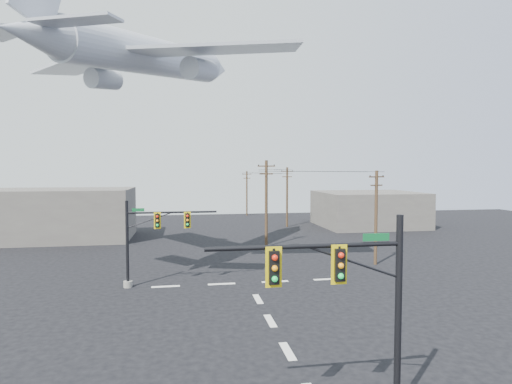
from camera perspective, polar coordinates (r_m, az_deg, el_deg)
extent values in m
plane|color=black|center=(21.10, 4.23, -20.43)|extent=(120.00, 120.00, 0.00)
cube|color=silver|center=(21.10, 4.23, -20.40)|extent=(0.40, 2.00, 0.01)
cube|color=silver|center=(24.72, 1.91, -16.78)|extent=(0.40, 2.00, 0.01)
cube|color=silver|center=(28.45, 0.25, -14.08)|extent=(0.40, 2.00, 0.01)
cube|color=silver|center=(31.93, -11.95, -12.22)|extent=(2.00, 0.40, 0.01)
cube|color=silver|center=(32.02, -4.61, -12.12)|extent=(2.00, 0.40, 0.01)
cube|color=silver|center=(32.59, 2.56, -11.84)|extent=(2.00, 0.40, 0.01)
cube|color=silver|center=(33.64, 9.37, -11.40)|extent=(2.00, 0.40, 0.01)
cylinder|color=black|center=(16.05, 18.43, -15.18)|extent=(0.24, 0.24, 6.87)
cylinder|color=black|center=(14.21, 6.65, -7.20)|extent=(6.62, 0.16, 0.16)
cylinder|color=black|center=(14.87, 12.85, -9.11)|extent=(3.51, 0.08, 0.08)
cube|color=black|center=(14.54, 11.03, -9.48)|extent=(0.33, 0.29, 1.08)
cube|color=#DBBE0C|center=(14.56, 11.01, -9.47)|extent=(0.54, 0.04, 1.33)
sphere|color=red|center=(14.32, 11.29, -8.28)|extent=(0.20, 0.20, 0.20)
sphere|color=orange|center=(14.39, 11.27, -9.62)|extent=(0.20, 0.20, 0.20)
sphere|color=#0CCD47|center=(14.47, 11.26, -10.95)|extent=(0.20, 0.20, 0.20)
cube|color=black|center=(13.94, 2.38, -9.99)|extent=(0.33, 0.29, 1.08)
cube|color=#DBBE0C|center=(13.95, 2.36, -9.97)|extent=(0.54, 0.04, 1.33)
sphere|color=red|center=(13.70, 2.53, -8.74)|extent=(0.20, 0.20, 0.20)
sphere|color=orange|center=(13.78, 2.52, -10.14)|extent=(0.20, 0.20, 0.20)
sphere|color=#0CCD47|center=(13.86, 2.52, -11.52)|extent=(0.20, 0.20, 0.20)
cube|color=#0C5426|center=(14.97, 15.72, -5.81)|extent=(0.93, 0.04, 0.26)
cylinder|color=gray|center=(32.38, -16.71, -11.68)|extent=(0.62, 0.62, 0.44)
cylinder|color=black|center=(31.77, -16.79, -6.67)|extent=(0.21, 0.21, 6.18)
cylinder|color=black|center=(31.24, -11.08, -2.68)|extent=(6.33, 0.14, 0.14)
cylinder|color=black|center=(31.38, -13.97, -3.66)|extent=(3.34, 0.07, 0.07)
cube|color=black|center=(31.21, -13.02, -3.73)|extent=(0.30, 0.26, 0.97)
cube|color=#DBBE0C|center=(31.23, -13.01, -3.73)|extent=(0.49, 0.04, 1.19)
sphere|color=red|center=(31.03, -13.04, -3.20)|extent=(0.18, 0.18, 0.18)
sphere|color=orange|center=(31.06, -13.03, -3.77)|extent=(0.18, 0.18, 0.18)
sphere|color=#0CCD47|center=(31.10, -13.03, -4.33)|extent=(0.18, 0.18, 0.18)
cube|color=black|center=(31.16, -9.13, -3.70)|extent=(0.30, 0.26, 0.97)
cube|color=#DBBE0C|center=(31.17, -9.13, -3.70)|extent=(0.49, 0.04, 1.19)
sphere|color=red|center=(30.97, -9.14, -3.17)|extent=(0.18, 0.18, 0.18)
sphere|color=orange|center=(31.01, -9.13, -3.74)|extent=(0.18, 0.18, 0.18)
sphere|color=#0CCD47|center=(31.04, -9.13, -4.30)|extent=(0.18, 0.18, 0.18)
cube|color=#0C5426|center=(31.31, -15.43, -2.31)|extent=(0.84, 0.04, 0.23)
cylinder|color=#49351F|center=(38.86, 15.70, -3.33)|extent=(0.28, 0.28, 8.26)
cube|color=#49351F|center=(38.63, 15.78, 1.96)|extent=(1.61, 0.60, 0.11)
cube|color=#49351F|center=(38.65, 15.77, 0.87)|extent=(1.26, 0.49, 0.11)
cylinder|color=black|center=(38.13, 14.98, 2.09)|extent=(0.09, 0.09, 0.11)
cylinder|color=black|center=(38.63, 15.79, 2.09)|extent=(0.09, 0.09, 0.11)
cylinder|color=black|center=(39.13, 16.58, 2.09)|extent=(0.09, 0.09, 0.11)
cylinder|color=#49351F|center=(46.11, 1.38, -1.55)|extent=(0.31, 0.31, 9.32)
cube|color=#49351F|center=(45.96, 1.39, 3.47)|extent=(1.87, 0.53, 0.13)
cube|color=#49351F|center=(45.96, 1.39, 2.43)|extent=(1.46, 0.44, 0.13)
cylinder|color=black|center=(45.99, 0.34, 3.60)|extent=(0.10, 0.10, 0.13)
cylinder|color=black|center=(45.96, 1.39, 3.60)|extent=(0.10, 0.10, 0.13)
cylinder|color=black|center=(45.94, 2.44, 3.60)|extent=(0.10, 0.10, 0.13)
cylinder|color=#49351F|center=(61.85, 4.16, -0.68)|extent=(0.29, 0.29, 8.62)
cube|color=#49351F|center=(61.72, 4.18, 2.77)|extent=(1.76, 0.43, 0.12)
cube|color=#49351F|center=(61.73, 4.17, 2.04)|extent=(1.37, 0.36, 0.12)
cylinder|color=black|center=(61.67, 3.45, 2.86)|extent=(0.10, 0.10, 0.12)
cylinder|color=black|center=(61.72, 4.18, 2.86)|extent=(0.10, 0.10, 0.12)
cylinder|color=black|center=(61.77, 4.90, 2.86)|extent=(0.10, 0.10, 0.12)
cylinder|color=#49351F|center=(76.71, -1.23, -0.17)|extent=(0.28, 0.28, 7.98)
cube|color=#49351F|center=(76.58, -1.24, 2.40)|extent=(1.60, 0.63, 0.11)
cube|color=#49351F|center=(76.60, -1.24, 1.85)|extent=(1.25, 0.51, 0.11)
cylinder|color=black|center=(76.72, -1.78, 2.46)|extent=(0.09, 0.09, 0.11)
cylinder|color=black|center=(76.58, -1.24, 2.46)|extent=(0.09, 0.09, 0.11)
cylinder|color=black|center=(76.46, -0.70, 2.46)|extent=(0.09, 0.09, 0.11)
cylinder|color=black|center=(41.73, 6.93, 2.74)|extent=(7.92, 10.24, 0.03)
cylinder|color=black|center=(53.65, 2.14, 3.02)|extent=(6.02, 14.84, 0.03)
cylinder|color=black|center=(68.94, 0.56, 2.52)|extent=(3.53, 15.83, 0.03)
cylinder|color=black|center=(42.20, 8.98, 2.73)|extent=(7.71, 10.24, 0.03)
cylinder|color=black|center=(54.00, 3.83, 3.01)|extent=(5.91, 14.84, 0.03)
cylinder|color=black|center=(69.22, 1.79, 2.53)|extent=(3.63, 15.83, 0.03)
cylinder|color=#B3B9C0|center=(37.85, -13.78, 17.16)|extent=(12.73, 17.84, 5.26)
cone|color=#B3B9C0|center=(47.69, -5.29, 15.99)|extent=(4.96, 5.44, 3.49)
cone|color=#B3B9C0|center=(29.30, -27.87, 18.30)|extent=(4.68, 5.25, 3.19)
cube|color=#B3B9C0|center=(41.06, -22.74, 15.26)|extent=(10.19, 12.55, 0.74)
cube|color=#B3B9C0|center=(33.25, -5.26, 18.45)|extent=(12.64, 5.70, 0.74)
cylinder|color=#B3B9C0|center=(40.13, -19.63, 13.98)|extent=(3.13, 3.60, 2.04)
cylinder|color=#B3B9C0|center=(34.71, -7.57, 15.88)|extent=(3.13, 3.60, 2.04)
cube|color=#B3B9C0|center=(31.96, -30.82, 17.70)|extent=(4.72, 4.85, 0.42)
cube|color=#B3B9C0|center=(27.61, -22.82, 20.34)|extent=(5.10, 3.36, 0.42)
cube|color=#605C55|center=(56.18, -25.44, -2.71)|extent=(18.00, 10.00, 6.00)
cube|color=#605C55|center=(64.81, 14.73, -2.21)|extent=(14.00, 12.00, 5.00)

